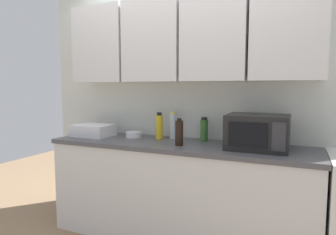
{
  "coord_description": "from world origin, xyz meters",
  "views": [
    {
      "loc": [
        0.99,
        -2.74,
        1.39
      ],
      "look_at": [
        -0.12,
        -0.25,
        1.12
      ],
      "focal_mm": 31.77,
      "sensor_mm": 36.0,
      "label": 1
    }
  ],
  "objects": [
    {
      "name": "microwave",
      "position": [
        0.69,
        -0.3,
        1.04
      ],
      "size": [
        0.48,
        0.37,
        0.28
      ],
      "color": "black",
      "rests_on": "counter_run"
    },
    {
      "name": "bowl_ceramic_small",
      "position": [
        -0.52,
        -0.2,
        0.93
      ],
      "size": [
        0.16,
        0.16,
        0.06
      ],
      "primitive_type": "cylinder",
      "color": "silver",
      "rests_on": "counter_run"
    },
    {
      "name": "bottle_green_oil",
      "position": [
        0.18,
        -0.1,
        1.01
      ],
      "size": [
        0.07,
        0.07,
        0.22
      ],
      "color": "#386B2D",
      "rests_on": "counter_run"
    },
    {
      "name": "dish_rack",
      "position": [
        -0.94,
        -0.3,
        0.96
      ],
      "size": [
        0.38,
        0.3,
        0.12
      ],
      "primitive_type": "cube",
      "color": "silver",
      "rests_on": "counter_run"
    },
    {
      "name": "wall_back_with_cabinets",
      "position": [
        -0.0,
        -0.07,
        1.58
      ],
      "size": [
        3.26,
        0.38,
        2.6
      ],
      "color": "silver",
      "rests_on": "ground_plane"
    },
    {
      "name": "bottle_yellow_mustard",
      "position": [
        -0.24,
        -0.18,
        1.02
      ],
      "size": [
        0.07,
        0.07,
        0.26
      ],
      "color": "gold",
      "rests_on": "counter_run"
    },
    {
      "name": "bottle_soy_dark",
      "position": [
        0.05,
        -0.41,
        1.01
      ],
      "size": [
        0.07,
        0.07,
        0.23
      ],
      "color": "black",
      "rests_on": "counter_run"
    },
    {
      "name": "counter_run",
      "position": [
        0.0,
        -0.3,
        0.45
      ],
      "size": [
        2.39,
        0.63,
        0.9
      ],
      "color": "silver",
      "rests_on": "ground_plane"
    },
    {
      "name": "bottle_clear_tall",
      "position": [
        -0.13,
        -0.11,
        1.03
      ],
      "size": [
        0.07,
        0.07,
        0.26
      ],
      "color": "silver",
      "rests_on": "counter_run"
    }
  ]
}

